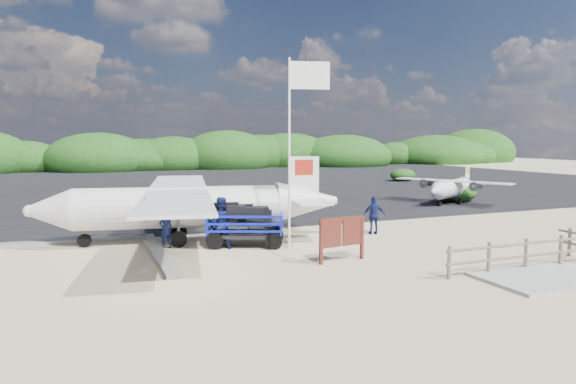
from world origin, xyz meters
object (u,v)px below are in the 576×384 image
Objects in this scene: signboard at (342,262)px; crew_c at (374,215)px; crew_b at (220,223)px; aircraft_small at (26,184)px; baggage_cart at (246,246)px; aircraft_large at (370,188)px; flagpole at (289,261)px; crew_a at (166,229)px.

signboard is 5.40m from crew_c.
aircraft_small is at bearing -58.62° from crew_b.
baggage_cart is 24.46m from aircraft_large.
aircraft_large reaches higher than baggage_cart.
crew_b is 0.32× the size of aircraft_small.
flagpole is 38.17m from aircraft_small.
flagpole is at bearing 46.79° from crew_c.
crew_b is at bearing 56.94° from aircraft_large.
aircraft_small is (-9.58, 33.63, -0.98)m from crew_b.
baggage_cart is at bearing 114.83° from signboard.
aircraft_small is (-16.48, 33.34, -0.82)m from crew_c.
signboard is at bearing 147.52° from crew_b.
aircraft_small is (-7.65, 32.94, -0.74)m from crew_a.
flagpole is at bearing 63.86° from aircraft_large.
crew_b is at bearing 120.15° from flagpole.
crew_c is at bearing 40.23° from signboard.
crew_c is 0.27× the size of aircraft_small.
baggage_cart is at bearing 102.58° from flagpole.
crew_a is 8.84m from crew_c.
aircraft_small is at bearing 102.21° from signboard.
aircraft_large reaches higher than signboard.
crew_b is at bearing -155.61° from baggage_cart.
crew_a is 2.06m from crew_b.
aircraft_large is (15.80, 21.00, 0.00)m from flagpole.
flagpole reaches higher than aircraft_large.
crew_b is (1.93, -0.69, 0.24)m from crew_a.
crew_a is (-2.94, 0.66, 0.74)m from baggage_cart.
aircraft_small is at bearing 130.07° from baggage_cart.
crew_c is at bearing 89.21° from aircraft_small.
crew_a is at bearing 135.31° from flagpole.
baggage_cart is 35.23m from aircraft_small.
aircraft_large reaches higher than crew_b.
signboard is at bearing 122.17° from crew_a.
aircraft_large is at bearing 53.05° from flagpole.
aircraft_large is at bearing -118.39° from crew_b.
baggage_cart is 0.50× the size of aircraft_small.
flagpole is 26.28m from aircraft_large.
flagpole is at bearing 117.20° from crew_a.
crew_a reaches higher than signboard.
aircraft_large is at bearing -156.10° from crew_a.
aircraft_large is (14.19, 21.77, 0.00)m from signboard.
crew_b reaches higher than signboard.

